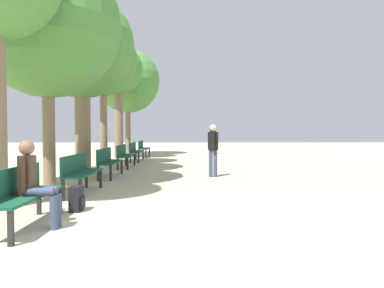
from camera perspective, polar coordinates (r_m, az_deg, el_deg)
ground_plane at (r=5.49m, az=-4.20°, el=-12.68°), size 80.00×80.00×0.00m
bench_row_0 at (r=5.93m, az=-24.63°, el=-6.57°), size 0.44×1.82×0.87m
bench_row_1 at (r=8.66m, az=-16.74°, el=-3.82°), size 0.44×1.82×0.87m
bench_row_2 at (r=11.50m, az=-12.70°, el=-2.37°), size 0.44×1.82×0.87m
bench_row_3 at (r=14.37m, az=-10.27°, el=-1.49°), size 0.44×1.82×0.87m
bench_row_4 at (r=17.26m, az=-8.66°, el=-0.90°), size 0.44×1.82×0.87m
bench_row_5 at (r=20.16m, az=-7.50°, el=-0.48°), size 0.44×1.82×0.87m
tree_row_1 at (r=10.34m, az=-21.16°, el=16.56°), size 3.62×3.62×5.84m
tree_row_2 at (r=13.17m, az=-16.43°, el=13.96°), size 3.44×3.44×5.91m
tree_row_3 at (r=16.12m, az=-13.40°, el=12.13°), size 2.83×2.83×5.69m
tree_row_4 at (r=19.43m, az=-11.16°, el=10.77°), size 2.45×2.45×5.72m
tree_row_5 at (r=22.28m, az=-9.77°, el=9.42°), size 3.69×3.69×6.14m
person_seated at (r=5.79m, az=-22.77°, el=-5.20°), size 0.57×0.32×1.26m
backpack at (r=6.85m, az=-17.16°, el=-8.01°), size 0.21×0.34×0.43m
pedestrian_near at (r=22.74m, az=3.21°, el=1.02°), size 0.36×0.27×1.76m
pedestrian_mid at (r=11.32m, az=3.23°, el=-0.45°), size 0.32×0.28×1.59m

